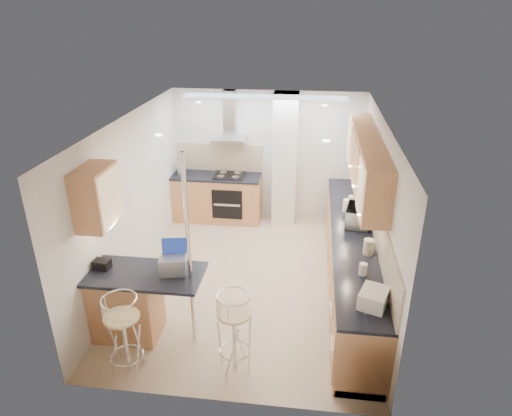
# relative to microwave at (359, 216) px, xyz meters

# --- Properties ---
(ground) EXTENTS (4.80, 4.80, 0.00)m
(ground) POSITION_rel_microwave_xyz_m (-1.58, -0.27, -1.06)
(ground) COLOR tan
(ground) RESTS_ON ground
(room_shell) EXTENTS (3.64, 4.84, 2.51)m
(room_shell) POSITION_rel_microwave_xyz_m (-1.25, 0.10, 0.48)
(room_shell) COLOR silver
(room_shell) RESTS_ON ground
(right_counter) EXTENTS (0.63, 4.40, 0.92)m
(right_counter) POSITION_rel_microwave_xyz_m (-0.08, -0.27, -0.60)
(right_counter) COLOR #B57648
(right_counter) RESTS_ON ground
(back_counter) EXTENTS (1.70, 0.63, 0.92)m
(back_counter) POSITION_rel_microwave_xyz_m (-2.53, 1.83, -0.60)
(back_counter) COLOR #B57648
(back_counter) RESTS_ON ground
(peninsula) EXTENTS (1.47, 0.72, 0.94)m
(peninsula) POSITION_rel_microwave_xyz_m (-2.70, -1.72, -0.59)
(peninsula) COLOR #B57648
(peninsula) RESTS_ON ground
(microwave) EXTENTS (0.43, 0.56, 0.28)m
(microwave) POSITION_rel_microwave_xyz_m (0.00, 0.00, 0.00)
(microwave) COLOR silver
(microwave) RESTS_ON right_counter
(laptop) EXTENTS (0.35, 0.29, 0.22)m
(laptop) POSITION_rel_microwave_xyz_m (-2.34, -1.67, -0.01)
(laptop) COLOR #95989C
(laptop) RESTS_ON peninsula
(bag) EXTENTS (0.22, 0.17, 0.11)m
(bag) POSITION_rel_microwave_xyz_m (-3.24, -1.68, -0.07)
(bag) COLOR black
(bag) RESTS_ON peninsula
(bar_stool_near) EXTENTS (0.55, 0.55, 1.03)m
(bar_stool_near) POSITION_rel_microwave_xyz_m (-2.73, -2.37, -0.55)
(bar_stool_near) COLOR tan
(bar_stool_near) RESTS_ON ground
(bar_stool_end) EXTENTS (0.58, 0.58, 1.01)m
(bar_stool_end) POSITION_rel_microwave_xyz_m (-1.51, -2.13, -0.56)
(bar_stool_end) COLOR tan
(bar_stool_end) RESTS_ON ground
(jar_a) EXTENTS (0.15, 0.15, 0.20)m
(jar_a) POSITION_rel_microwave_xyz_m (-0.15, 0.46, -0.04)
(jar_a) COLOR silver
(jar_a) RESTS_ON right_counter
(jar_b) EXTENTS (0.14, 0.14, 0.16)m
(jar_b) POSITION_rel_microwave_xyz_m (-0.05, 0.72, -0.06)
(jar_b) COLOR silver
(jar_b) RESTS_ON right_counter
(jar_c) EXTENTS (0.15, 0.15, 0.21)m
(jar_c) POSITION_rel_microwave_xyz_m (0.07, -0.87, -0.04)
(jar_c) COLOR #AEA88B
(jar_c) RESTS_ON right_counter
(jar_d) EXTENTS (0.13, 0.13, 0.15)m
(jar_d) POSITION_rel_microwave_xyz_m (-0.05, -1.39, -0.07)
(jar_d) COLOR silver
(jar_d) RESTS_ON right_counter
(bread_bin) EXTENTS (0.38, 0.43, 0.19)m
(bread_bin) POSITION_rel_microwave_xyz_m (0.01, -2.00, -0.05)
(bread_bin) COLOR silver
(bread_bin) RESTS_ON right_counter
(kettle) EXTENTS (0.16, 0.16, 0.24)m
(kettle) POSITION_rel_microwave_xyz_m (-3.20, 1.77, -0.02)
(kettle) COLOR #B7B9BC
(kettle) RESTS_ON back_counter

